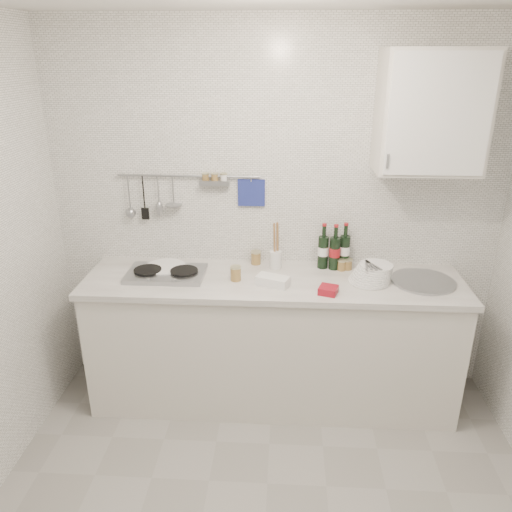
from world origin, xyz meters
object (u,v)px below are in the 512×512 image
at_px(wall_cabinet, 431,112).
at_px(wine_bottles, 334,246).
at_px(utensil_crock, 276,257).
at_px(plate_stack_hob, 164,269).
at_px(plate_stack_sink, 372,273).

bearing_deg(wall_cabinet, wine_bottles, 170.75).
relative_size(wall_cabinet, utensil_crock, 2.13).
relative_size(wine_bottles, utensil_crock, 0.94).
bearing_deg(utensil_crock, wine_bottles, 3.82).
height_order(plate_stack_hob, utensil_crock, utensil_crock).
bearing_deg(utensil_crock, plate_stack_sink, -16.09).
bearing_deg(utensil_crock, plate_stack_hob, -171.87).
bearing_deg(wall_cabinet, utensil_crock, 176.43).
xyz_separation_m(wall_cabinet, wine_bottles, (-0.50, 0.08, -0.87)).
distance_m(wall_cabinet, plate_stack_hob, 1.92).
height_order(wine_bottles, utensil_crock, utensil_crock).
relative_size(plate_stack_sink, utensil_crock, 0.85).
xyz_separation_m(wall_cabinet, plate_stack_hob, (-1.63, -0.05, -1.01)).
bearing_deg(wall_cabinet, plate_stack_hob, -178.25).
relative_size(wall_cabinet, plate_stack_hob, 2.46).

